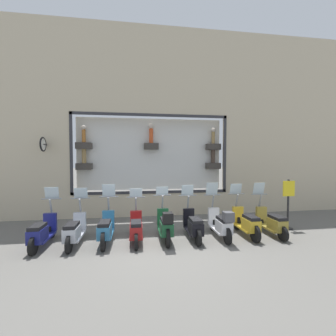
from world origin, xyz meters
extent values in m
plane|color=#66635E|center=(0.00, 0.00, 0.00)|extent=(120.00, 120.00, 0.00)
cube|color=beige|center=(3.60, 0.00, 0.50)|extent=(0.40, 6.79, 1.00)
cube|color=beige|center=(3.60, 0.00, 6.37)|extent=(0.40, 6.79, 3.79)
cube|color=#2D2D33|center=(3.39, 0.00, 4.42)|extent=(0.04, 6.79, 0.12)
cube|color=#2D2D33|center=(3.39, 0.00, 1.06)|extent=(0.04, 6.79, 0.12)
cube|color=#2D2D33|center=(3.39, -3.33, 2.74)|extent=(0.04, 0.12, 3.47)
cube|color=#2D2D33|center=(3.39, 3.33, 2.74)|extent=(0.04, 0.12, 3.47)
cube|color=silver|center=(3.95, 0.00, 2.74)|extent=(0.04, 6.55, 3.23)
cube|color=#38332D|center=(3.73, -2.90, 3.09)|extent=(0.36, 0.65, 0.28)
cylinder|color=#9E7F4C|center=(3.73, -2.90, 3.50)|extent=(0.15, 0.15, 0.55)
sphere|color=beige|center=(3.73, -2.90, 3.88)|extent=(0.20, 0.20, 0.20)
cube|color=#38332D|center=(3.73, 0.00, 3.09)|extent=(0.36, 0.65, 0.28)
cylinder|color=#CC4C23|center=(3.73, 0.00, 3.55)|extent=(0.18, 0.18, 0.65)
sphere|color=beige|center=(3.73, 0.00, 3.99)|extent=(0.23, 0.23, 0.23)
cube|color=#38332D|center=(3.73, 2.90, 3.09)|extent=(0.36, 0.65, 0.28)
cylinder|color=#B26B2D|center=(3.73, 2.90, 3.50)|extent=(0.15, 0.15, 0.55)
sphere|color=beige|center=(3.73, 2.90, 3.87)|extent=(0.20, 0.20, 0.20)
cube|color=#38332D|center=(3.73, -2.90, 2.19)|extent=(0.36, 0.65, 0.28)
cylinder|color=#47382D|center=(3.73, -2.90, 2.67)|extent=(0.19, 0.19, 0.67)
sphere|color=beige|center=(3.73, -2.90, 3.13)|extent=(0.24, 0.24, 0.24)
cube|color=#38332D|center=(3.73, 2.90, 2.19)|extent=(0.36, 0.65, 0.28)
cylinder|color=#9E7F4C|center=(3.73, 2.90, 2.65)|extent=(0.18, 0.18, 0.63)
sphere|color=white|center=(3.73, 2.90, 3.08)|extent=(0.23, 0.23, 0.23)
cylinder|color=black|center=(3.23, 4.29, 3.09)|extent=(0.35, 0.05, 0.05)
torus|color=black|center=(3.05, 4.29, 3.09)|extent=(0.58, 0.06, 0.58)
cylinder|color=white|center=(3.05, 4.29, 3.09)|extent=(0.48, 0.03, 0.48)
cylinder|color=black|center=(1.14, -3.75, 0.23)|extent=(0.46, 0.09, 0.46)
cylinder|color=black|center=(-0.19, -3.75, 0.23)|extent=(0.46, 0.09, 0.46)
cube|color=olive|center=(0.47, -3.75, 0.22)|extent=(1.02, 0.38, 0.06)
cube|color=olive|center=(0.10, -3.75, 0.43)|extent=(0.61, 0.35, 0.36)
cube|color=black|center=(0.10, -3.75, 0.66)|extent=(0.58, 0.31, 0.10)
cube|color=olive|center=(1.02, -3.75, 0.53)|extent=(0.12, 0.37, 0.56)
cylinder|color=gray|center=(1.09, -3.75, 1.02)|extent=(0.20, 0.06, 0.45)
cylinder|color=gray|center=(1.16, -3.75, 1.24)|extent=(0.04, 0.61, 0.04)
cube|color=silver|center=(1.20, -3.75, 1.45)|extent=(0.10, 0.42, 0.42)
cylinder|color=black|center=(1.11, -2.86, 0.26)|extent=(0.53, 0.09, 0.53)
cylinder|color=black|center=(-0.17, -2.86, 0.26)|extent=(0.53, 0.09, 0.53)
cube|color=gold|center=(0.47, -2.86, 0.25)|extent=(1.02, 0.38, 0.06)
cube|color=gold|center=(0.10, -2.86, 0.46)|extent=(0.61, 0.35, 0.36)
cube|color=black|center=(0.10, -2.86, 0.69)|extent=(0.58, 0.31, 0.10)
cube|color=gold|center=(1.02, -2.86, 0.56)|extent=(0.12, 0.37, 0.56)
cylinder|color=gray|center=(1.09, -2.86, 1.05)|extent=(0.20, 0.06, 0.45)
cylinder|color=gray|center=(1.16, -2.86, 1.27)|extent=(0.04, 0.61, 0.04)
cube|color=silver|center=(1.20, -2.86, 1.45)|extent=(0.09, 0.42, 0.36)
cylinder|color=black|center=(1.13, -1.97, 0.25)|extent=(0.49, 0.09, 0.49)
cylinder|color=black|center=(-0.18, -1.97, 0.25)|extent=(0.49, 0.09, 0.49)
cube|color=silver|center=(0.47, -1.97, 0.23)|extent=(1.02, 0.39, 0.06)
cube|color=silver|center=(0.10, -1.97, 0.44)|extent=(0.61, 0.35, 0.36)
cube|color=black|center=(0.10, -1.97, 0.67)|extent=(0.58, 0.31, 0.10)
cube|color=silver|center=(1.02, -1.97, 0.54)|extent=(0.12, 0.37, 0.56)
cylinder|color=gray|center=(1.09, -1.97, 1.04)|extent=(0.20, 0.06, 0.45)
cylinder|color=gray|center=(1.16, -1.97, 1.25)|extent=(0.04, 0.60, 0.04)
cube|color=silver|center=(1.20, -1.97, 1.47)|extent=(0.11, 0.42, 0.43)
cube|color=#4C4C51|center=(-0.23, -1.97, 0.83)|extent=(0.28, 0.28, 0.28)
cylinder|color=black|center=(1.12, -1.09, 0.25)|extent=(0.50, 0.09, 0.50)
cylinder|color=black|center=(-0.18, -1.09, 0.25)|extent=(0.50, 0.09, 0.50)
cube|color=black|center=(0.47, -1.09, 0.24)|extent=(1.02, 0.38, 0.06)
cube|color=black|center=(0.10, -1.09, 0.45)|extent=(0.61, 0.35, 0.36)
cube|color=black|center=(0.10, -1.09, 0.68)|extent=(0.58, 0.31, 0.10)
cube|color=black|center=(1.02, -1.09, 0.55)|extent=(0.12, 0.37, 0.56)
cylinder|color=gray|center=(1.09, -1.09, 1.04)|extent=(0.20, 0.06, 0.45)
cylinder|color=gray|center=(1.16, -1.09, 1.25)|extent=(0.04, 0.60, 0.04)
cube|color=silver|center=(1.20, -1.09, 1.44)|extent=(0.09, 0.42, 0.36)
cylinder|color=black|center=(1.10, -0.20, 0.28)|extent=(0.56, 0.09, 0.56)
cylinder|color=black|center=(-0.15, -0.20, 0.28)|extent=(0.56, 0.09, 0.56)
cube|color=#19512D|center=(0.47, -0.20, 0.26)|extent=(1.02, 0.39, 0.06)
cube|color=#19512D|center=(0.10, -0.20, 0.47)|extent=(0.61, 0.35, 0.36)
cube|color=black|center=(0.10, -0.20, 0.70)|extent=(0.58, 0.31, 0.10)
cube|color=#19512D|center=(1.02, -0.20, 0.57)|extent=(0.12, 0.37, 0.56)
cylinder|color=gray|center=(1.09, -0.20, 1.07)|extent=(0.20, 0.06, 0.45)
cylinder|color=gray|center=(1.16, -0.20, 1.28)|extent=(0.04, 0.60, 0.04)
cube|color=silver|center=(1.20, -0.20, 1.43)|extent=(0.08, 0.42, 0.29)
cube|color=black|center=(-0.21, -0.20, 0.86)|extent=(0.28, 0.28, 0.28)
cylinder|color=black|center=(1.14, 0.69, 0.23)|extent=(0.46, 0.09, 0.46)
cylinder|color=black|center=(-0.19, 0.69, 0.23)|extent=(0.46, 0.09, 0.46)
cube|color=maroon|center=(0.47, 0.69, 0.22)|extent=(1.02, 0.39, 0.06)
cube|color=maroon|center=(0.10, 0.69, 0.43)|extent=(0.61, 0.35, 0.36)
cube|color=black|center=(0.10, 0.69, 0.66)|extent=(0.58, 0.31, 0.10)
cube|color=maroon|center=(1.02, 0.69, 0.53)|extent=(0.12, 0.37, 0.56)
cylinder|color=gray|center=(1.09, 0.69, 1.02)|extent=(0.20, 0.06, 0.45)
cylinder|color=gray|center=(1.16, 0.69, 1.24)|extent=(0.04, 0.60, 0.04)
cube|color=silver|center=(1.20, 0.69, 1.38)|extent=(0.08, 0.42, 0.29)
cylinder|color=black|center=(1.11, 1.58, 0.27)|extent=(0.54, 0.09, 0.54)
cylinder|color=black|center=(-0.16, 1.58, 0.27)|extent=(0.54, 0.09, 0.54)
cube|color=teal|center=(0.47, 1.58, 0.26)|extent=(1.02, 0.38, 0.06)
cube|color=teal|center=(0.10, 1.58, 0.47)|extent=(0.61, 0.35, 0.36)
cube|color=black|center=(0.10, 1.58, 0.70)|extent=(0.58, 0.31, 0.10)
cube|color=teal|center=(1.02, 1.58, 0.57)|extent=(0.12, 0.37, 0.56)
cylinder|color=gray|center=(1.09, 1.58, 1.06)|extent=(0.20, 0.06, 0.45)
cylinder|color=gray|center=(1.16, 1.58, 1.27)|extent=(0.04, 0.60, 0.04)
cube|color=silver|center=(1.20, 1.58, 1.48)|extent=(0.10, 0.42, 0.41)
cylinder|color=black|center=(1.13, 2.46, 0.24)|extent=(0.48, 0.09, 0.48)
cylinder|color=black|center=(-0.18, 2.46, 0.24)|extent=(0.48, 0.09, 0.48)
cube|color=#B7BCC6|center=(0.47, 2.46, 0.23)|extent=(1.02, 0.38, 0.06)
cube|color=#B7BCC6|center=(0.10, 2.46, 0.44)|extent=(0.61, 0.35, 0.36)
cube|color=black|center=(0.10, 2.46, 0.67)|extent=(0.58, 0.31, 0.10)
cube|color=#B7BCC6|center=(1.02, 2.46, 0.54)|extent=(0.12, 0.37, 0.56)
cylinder|color=gray|center=(1.09, 2.46, 1.03)|extent=(0.20, 0.06, 0.45)
cylinder|color=gray|center=(1.16, 2.46, 1.25)|extent=(0.04, 0.61, 0.04)
cube|color=silver|center=(1.20, 2.46, 1.41)|extent=(0.09, 0.42, 0.33)
cylinder|color=black|center=(1.13, 3.35, 0.24)|extent=(0.49, 0.09, 0.49)
cylinder|color=black|center=(-0.18, 3.35, 0.24)|extent=(0.49, 0.09, 0.49)
cube|color=navy|center=(0.47, 3.35, 0.23)|extent=(1.02, 0.38, 0.06)
cube|color=navy|center=(0.10, 3.35, 0.44)|extent=(0.61, 0.35, 0.36)
cube|color=black|center=(0.10, 3.35, 0.67)|extent=(0.58, 0.31, 0.10)
cube|color=navy|center=(1.02, 3.35, 0.54)|extent=(0.12, 0.37, 0.56)
cylinder|color=gray|center=(1.09, 3.35, 1.03)|extent=(0.20, 0.06, 0.45)
cylinder|color=gray|center=(1.16, 3.35, 1.25)|extent=(0.04, 0.61, 0.04)
cube|color=silver|center=(1.20, 3.35, 1.44)|extent=(0.09, 0.42, 0.37)
cylinder|color=#232326|center=(0.93, -4.74, 0.01)|extent=(0.36, 0.36, 0.02)
cylinder|color=#232326|center=(0.93, -4.74, 0.89)|extent=(0.07, 0.07, 1.78)
cube|color=yellow|center=(0.91, -4.74, 1.46)|extent=(0.03, 0.45, 0.55)
camera|label=1|loc=(-6.39, 0.68, 2.51)|focal=24.00mm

